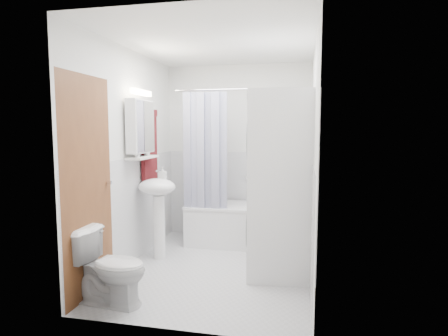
% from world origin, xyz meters
% --- Properties ---
extents(floor, '(2.60, 2.60, 0.00)m').
position_xyz_m(floor, '(0.00, 0.00, 0.00)').
color(floor, silver).
rests_on(floor, ground).
extents(room_walls, '(2.60, 2.60, 2.60)m').
position_xyz_m(room_walls, '(0.00, 0.00, 1.49)').
color(room_walls, white).
rests_on(room_walls, ground).
extents(wainscot, '(1.98, 2.58, 2.58)m').
position_xyz_m(wainscot, '(0.00, 0.29, 0.60)').
color(wainscot, white).
rests_on(wainscot, ground).
extents(door, '(0.05, 2.00, 2.00)m').
position_xyz_m(door, '(-0.95, -0.55, 1.00)').
color(door, brown).
rests_on(door, ground).
extents(bathtub, '(1.37, 0.65, 0.53)m').
position_xyz_m(bathtub, '(0.10, 0.92, 0.29)').
color(bathtub, white).
rests_on(bathtub, ground).
extents(tub_spout, '(0.04, 0.12, 0.04)m').
position_xyz_m(tub_spout, '(0.30, 1.25, 0.85)').
color(tub_spout, silver).
rests_on(tub_spout, room_walls).
extents(curtain_rod, '(1.55, 0.02, 0.02)m').
position_xyz_m(curtain_rod, '(0.10, 0.65, 2.00)').
color(curtain_rod, silver).
rests_on(curtain_rod, room_walls).
extents(shower_curtain, '(0.55, 0.02, 1.45)m').
position_xyz_m(shower_curtain, '(-0.30, 0.65, 1.25)').
color(shower_curtain, '#141746').
rests_on(shower_curtain, curtain_rod).
extents(sink, '(0.44, 0.37, 1.04)m').
position_xyz_m(sink, '(-0.75, 0.19, 0.70)').
color(sink, white).
rests_on(sink, ground).
extents(medicine_cabinet, '(0.13, 0.50, 0.71)m').
position_xyz_m(medicine_cabinet, '(-0.90, 0.10, 1.57)').
color(medicine_cabinet, white).
rests_on(medicine_cabinet, room_walls).
extents(shelf, '(0.18, 0.54, 0.02)m').
position_xyz_m(shelf, '(-0.89, 0.10, 1.20)').
color(shelf, silver).
rests_on(shelf, room_walls).
extents(shower_caddy, '(0.22, 0.06, 0.02)m').
position_xyz_m(shower_caddy, '(0.35, 1.24, 1.15)').
color(shower_caddy, silver).
rests_on(shower_caddy, room_walls).
extents(towel, '(0.07, 0.38, 0.91)m').
position_xyz_m(towel, '(-0.94, 0.41, 1.32)').
color(towel, maroon).
rests_on(towel, room_walls).
extents(washer_dryer, '(0.74, 0.74, 1.90)m').
position_xyz_m(washer_dryer, '(0.68, -0.00, 0.95)').
color(washer_dryer, white).
rests_on(washer_dryer, ground).
extents(toilet, '(0.70, 0.43, 0.65)m').
position_xyz_m(toilet, '(-0.72, -1.00, 0.33)').
color(toilet, white).
rests_on(toilet, ground).
extents(soap_pump, '(0.08, 0.17, 0.08)m').
position_xyz_m(soap_pump, '(-0.71, 0.25, 0.95)').
color(soap_pump, gray).
rests_on(soap_pump, sink).
extents(shelf_bottle, '(0.07, 0.18, 0.07)m').
position_xyz_m(shelf_bottle, '(-0.89, -0.05, 1.25)').
color(shelf_bottle, gray).
rests_on(shelf_bottle, shelf).
extents(shelf_cup, '(0.10, 0.09, 0.10)m').
position_xyz_m(shelf_cup, '(-0.89, 0.22, 1.26)').
color(shelf_cup, gray).
rests_on(shelf_cup, shelf).
extents(shampoo_a, '(0.13, 0.17, 0.13)m').
position_xyz_m(shampoo_a, '(0.35, 1.24, 1.23)').
color(shampoo_a, gray).
rests_on(shampoo_a, shower_caddy).
extents(shampoo_b, '(0.08, 0.21, 0.08)m').
position_xyz_m(shampoo_b, '(0.47, 1.24, 1.20)').
color(shampoo_b, '#2A4CAB').
rests_on(shampoo_b, shower_caddy).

